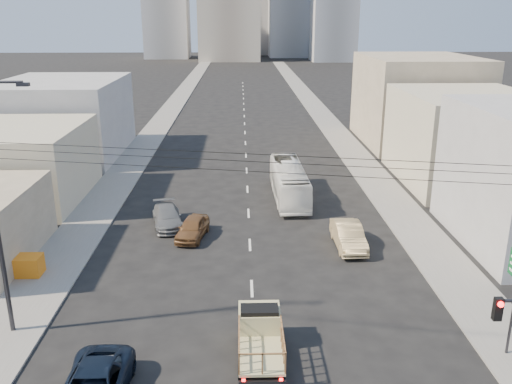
{
  "coord_description": "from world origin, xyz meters",
  "views": [
    {
      "loc": [
        -0.53,
        -18.85,
        14.41
      ],
      "look_at": [
        0.42,
        14.51,
        3.5
      ],
      "focal_mm": 38.0,
      "sensor_mm": 36.0,
      "label": 1
    }
  ],
  "objects_px": {
    "sedan_tan": "(348,236)",
    "sedan_grey": "(167,217)",
    "city_bus": "(289,182)",
    "crate_stack": "(26,265)",
    "sedan_brown": "(193,228)",
    "flatbed_pickup": "(260,334)"
  },
  "relations": [
    {
      "from": "city_bus",
      "to": "crate_stack",
      "type": "height_order",
      "value": "city_bus"
    },
    {
      "from": "flatbed_pickup",
      "to": "sedan_brown",
      "type": "distance_m",
      "value": 14.18
    },
    {
      "from": "flatbed_pickup",
      "to": "sedan_tan",
      "type": "bearing_deg",
      "value": 62.21
    },
    {
      "from": "sedan_grey",
      "to": "crate_stack",
      "type": "distance_m",
      "value": 10.52
    },
    {
      "from": "city_bus",
      "to": "crate_stack",
      "type": "xyz_separation_m",
      "value": [
        -16.39,
        -13.68,
        -0.73
      ]
    },
    {
      "from": "sedan_brown",
      "to": "crate_stack",
      "type": "bearing_deg",
      "value": -138.03
    },
    {
      "from": "sedan_tan",
      "to": "crate_stack",
      "type": "relative_size",
      "value": 2.66
    },
    {
      "from": "flatbed_pickup",
      "to": "sedan_brown",
      "type": "bearing_deg",
      "value": 106.82
    },
    {
      "from": "city_bus",
      "to": "sedan_tan",
      "type": "height_order",
      "value": "city_bus"
    },
    {
      "from": "flatbed_pickup",
      "to": "city_bus",
      "type": "xyz_separation_m",
      "value": [
        3.15,
        21.74,
        0.33
      ]
    },
    {
      "from": "city_bus",
      "to": "crate_stack",
      "type": "bearing_deg",
      "value": -141.44
    },
    {
      "from": "sedan_tan",
      "to": "sedan_grey",
      "type": "xyz_separation_m",
      "value": [
        -12.26,
        4.08,
        -0.1
      ]
    },
    {
      "from": "flatbed_pickup",
      "to": "sedan_brown",
      "type": "height_order",
      "value": "flatbed_pickup"
    },
    {
      "from": "city_bus",
      "to": "sedan_grey",
      "type": "xyz_separation_m",
      "value": [
        -9.24,
        -5.96,
        -0.74
      ]
    },
    {
      "from": "sedan_grey",
      "to": "sedan_brown",
      "type": "bearing_deg",
      "value": -60.78
    },
    {
      "from": "city_bus",
      "to": "sedan_tan",
      "type": "bearing_deg",
      "value": -74.58
    },
    {
      "from": "sedan_tan",
      "to": "crate_stack",
      "type": "bearing_deg",
      "value": -170.49
    },
    {
      "from": "flatbed_pickup",
      "to": "crate_stack",
      "type": "height_order",
      "value": "flatbed_pickup"
    },
    {
      "from": "sedan_tan",
      "to": "sedan_grey",
      "type": "bearing_deg",
      "value": 160.47
    },
    {
      "from": "sedan_grey",
      "to": "city_bus",
      "type": "bearing_deg",
      "value": 20.1
    },
    {
      "from": "sedan_tan",
      "to": "sedan_grey",
      "type": "relative_size",
      "value": 1.02
    },
    {
      "from": "city_bus",
      "to": "sedan_brown",
      "type": "relative_size",
      "value": 2.49
    }
  ]
}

